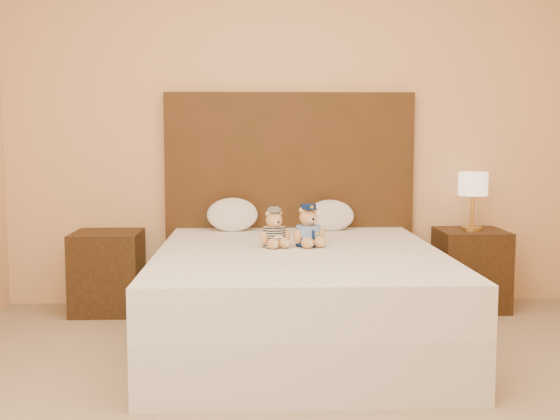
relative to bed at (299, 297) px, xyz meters
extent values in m
cube|color=#F3BB85|center=(0.00, 1.05, 1.07)|extent=(4.00, 0.04, 2.70)
cube|color=white|center=(0.00, 0.00, -0.13)|extent=(1.60, 2.00, 0.30)
cube|color=white|center=(0.00, 0.00, 0.15)|extent=(1.60, 2.00, 0.25)
cube|color=#4A2A16|center=(0.00, 1.01, 0.47)|extent=(1.75, 0.08, 1.50)
cube|color=#3C2613|center=(-1.25, 0.80, 0.00)|extent=(0.45, 0.45, 0.55)
cube|color=#3C2613|center=(1.25, 0.80, 0.00)|extent=(0.45, 0.45, 0.55)
cylinder|color=gold|center=(1.25, 0.80, 0.28)|extent=(0.14, 0.14, 0.02)
cylinder|color=gold|center=(1.25, 0.80, 0.41)|extent=(0.02, 0.02, 0.26)
cylinder|color=beige|center=(1.25, 0.80, 0.59)|extent=(0.20, 0.20, 0.16)
ellipsoid|color=white|center=(-0.40, 0.83, 0.40)|extent=(0.35, 0.22, 0.25)
ellipsoid|color=white|center=(0.27, 0.83, 0.39)|extent=(0.32, 0.21, 0.23)
camera|label=1|loc=(-0.26, -3.94, 0.92)|focal=45.00mm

